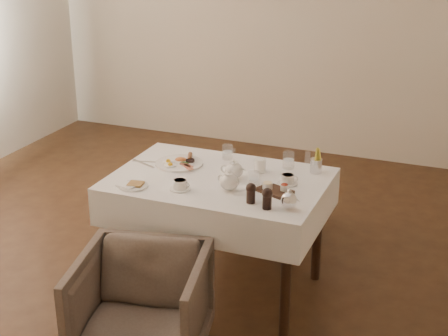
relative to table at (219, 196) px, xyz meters
name	(u,v)px	position (x,y,z in m)	size (l,w,h in m)	color
table	(219,196)	(0.00, 0.00, 0.00)	(1.28, 0.88, 0.75)	black
armchair_near	(141,309)	(-0.10, -0.83, -0.33)	(0.66, 0.68, 0.62)	brown
armchair_far	(267,197)	(0.03, 0.85, -0.35)	(0.61, 0.63, 0.57)	brown
breakfast_plate	(180,162)	(-0.32, 0.12, 0.13)	(0.30, 0.30, 0.04)	white
side_plate	(132,185)	(-0.42, -0.31, 0.12)	(0.18, 0.17, 0.02)	white
teapot_centre	(234,169)	(0.09, 0.03, 0.18)	(0.15, 0.12, 0.12)	white
teapot_front	(229,180)	(0.13, -0.15, 0.18)	(0.15, 0.12, 0.12)	white
creamer	(260,165)	(0.19, 0.19, 0.16)	(0.07, 0.07, 0.08)	white
teacup_near	(180,185)	(-0.14, -0.25, 0.14)	(0.12, 0.12, 0.06)	white
teacup_far	(288,180)	(0.41, 0.07, 0.14)	(0.12, 0.12, 0.06)	white
glass_left	(227,152)	(-0.07, 0.33, 0.16)	(0.07, 0.07, 0.09)	silver
glass_mid	(254,180)	(0.24, -0.05, 0.16)	(0.07, 0.07, 0.09)	silver
glass_right	(289,160)	(0.34, 0.32, 0.17)	(0.07, 0.07, 0.10)	silver
condiment_board	(274,189)	(0.38, -0.08, 0.13)	(0.23, 0.19, 0.05)	black
pepper_mill_left	(251,193)	(0.30, -0.27, 0.18)	(0.06, 0.06, 0.12)	black
pepper_mill_right	(267,198)	(0.41, -0.31, 0.18)	(0.06, 0.06, 0.12)	black
silver_pot	(289,199)	(0.52, -0.27, 0.17)	(0.11, 0.09, 0.12)	white
fries_cup	(316,162)	(0.52, 0.31, 0.19)	(0.07, 0.07, 0.16)	silver
cutlery_fork	(147,162)	(-0.53, 0.08, 0.12)	(0.02, 0.20, 0.00)	silver
cutlery_knife	(144,164)	(-0.53, 0.04, 0.12)	(0.02, 0.21, 0.00)	silver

